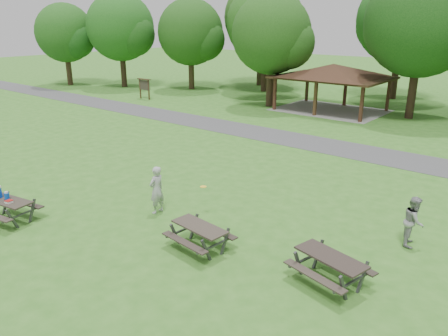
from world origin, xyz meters
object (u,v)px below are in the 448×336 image
picnic_table_near (3,200)px  picnic_table_middle (200,231)px  frisbee_thrower (157,190)px  frisbee_catcher (414,221)px

picnic_table_near → picnic_table_middle: picnic_table_near is taller
picnic_table_middle → frisbee_thrower: (-3.16, 1.07, 0.31)m
frisbee_thrower → frisbee_catcher: frisbee_thrower is taller
picnic_table_middle → frisbee_thrower: frisbee_thrower is taller
picnic_table_middle → frisbee_catcher: frisbee_catcher is taller
picnic_table_near → frisbee_thrower: 5.59m
picnic_table_middle → frisbee_thrower: 3.35m
picnic_table_near → picnic_table_middle: size_ratio=1.06×
picnic_table_near → picnic_table_middle: bearing=22.7°
picnic_table_near → frisbee_thrower: frisbee_thrower is taller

